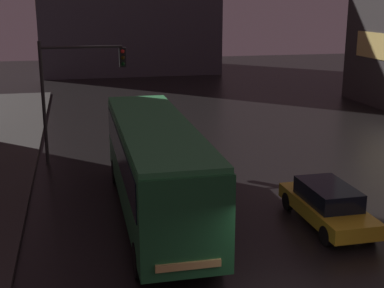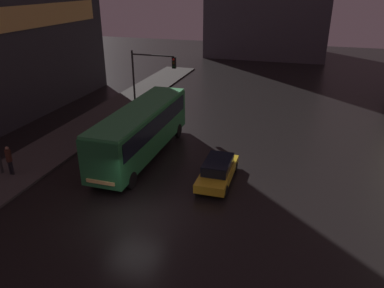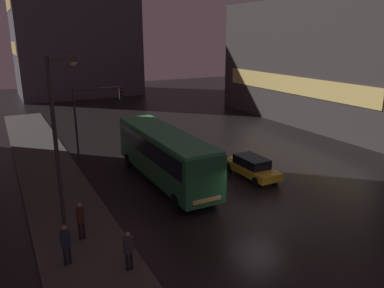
# 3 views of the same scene
# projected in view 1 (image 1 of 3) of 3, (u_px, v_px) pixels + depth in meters

# --- Properties ---
(bus_near) EXTENTS (2.51, 10.98, 3.43)m
(bus_near) POSITION_uv_depth(u_px,v_px,m) (155.00, 160.00, 18.38)
(bus_near) COLOR #236B38
(bus_near) RESTS_ON ground
(car_taxi) EXTENTS (1.78, 4.47, 1.41)m
(car_taxi) POSITION_uv_depth(u_px,v_px,m) (327.00, 204.00, 18.19)
(car_taxi) COLOR gold
(car_taxi) RESTS_ON ground
(traffic_light_main) EXTENTS (3.90, 0.35, 5.69)m
(traffic_light_main) POSITION_uv_depth(u_px,v_px,m) (74.00, 80.00, 24.42)
(traffic_light_main) COLOR #2D2D2D
(traffic_light_main) RESTS_ON ground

